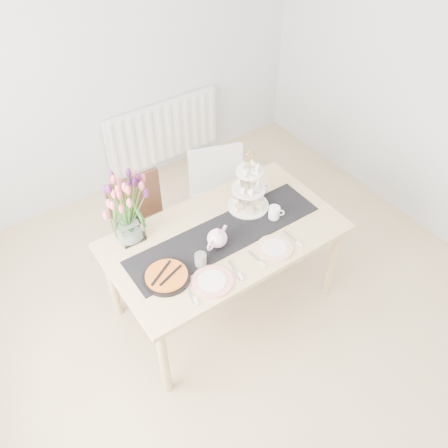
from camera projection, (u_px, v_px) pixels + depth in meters
room_shell at (268, 210)px, 2.59m from camera, size 4.50×4.50×4.50m
radiator at (163, 132)px, 4.67m from camera, size 1.20×0.08×0.60m
dining_table at (225, 242)px, 3.28m from camera, size 1.60×0.90×0.75m
chair_brown at (144, 222)px, 3.67m from camera, size 0.43×0.43×0.87m
chair_white at (219, 193)px, 3.89m from camera, size 0.57×0.57×0.90m
table_runner at (225, 234)px, 3.22m from camera, size 1.40×0.35×0.01m
tulip_vase at (124, 201)px, 2.98m from camera, size 0.60×0.60×0.51m
cake_stand at (249, 193)px, 3.34m from camera, size 0.30×0.30×0.44m
teapot at (217, 238)px, 3.10m from camera, size 0.27×0.25×0.14m
cream_jug at (258, 190)px, 3.49m from camera, size 0.10×0.10×0.09m
tart_tin at (167, 277)px, 2.94m from camera, size 0.30×0.30×0.04m
mug_grey at (201, 260)px, 3.00m from camera, size 0.11×0.11×0.09m
mug_white at (274, 213)px, 3.31m from camera, size 0.11×0.11×0.10m
plate_left at (212, 281)px, 2.92m from camera, size 0.31×0.31×0.01m
plate_right at (275, 248)px, 3.13m from camera, size 0.25×0.25×0.01m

